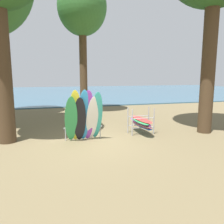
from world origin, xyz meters
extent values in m
plane|color=brown|center=(0.00, 0.00, 0.00)|extent=(80.00, 80.00, 0.00)
cube|color=#38607A|center=(0.00, 28.71, 0.05)|extent=(80.00, 36.00, 0.10)
cylinder|color=#42301E|center=(-3.38, 1.07, 3.19)|extent=(0.69, 0.69, 6.38)
cylinder|color=#42301E|center=(5.71, 0.24, 3.58)|extent=(0.65, 0.65, 7.15)
cylinder|color=#4C3823|center=(0.86, 7.55, 3.21)|extent=(0.55, 0.55, 6.43)
ellipsoid|color=#387033|center=(0.86, 7.55, 7.52)|extent=(3.44, 3.44, 3.95)
ellipsoid|color=#339E56|center=(-0.79, 0.26, 0.99)|extent=(0.54, 0.84, 1.98)
ellipsoid|color=yellow|center=(-0.61, 0.28, 1.12)|extent=(0.58, 0.84, 2.23)
ellipsoid|color=black|center=(-0.43, 0.29, 0.96)|extent=(0.55, 0.71, 1.92)
ellipsoid|color=#2D8ED1|center=(-0.25, 0.30, 1.12)|extent=(0.53, 0.73, 2.23)
ellipsoid|color=purple|center=(-0.07, 0.32, 1.11)|extent=(0.55, 0.76, 2.21)
ellipsoid|color=white|center=(0.11, 0.33, 0.98)|extent=(0.58, 0.81, 1.95)
ellipsoid|color=#38B2AD|center=(0.29, 0.34, 1.07)|extent=(0.54, 0.95, 2.14)
cylinder|color=#9EA0A5|center=(-1.01, 0.61, 0.28)|extent=(0.04, 0.04, 0.55)
cylinder|color=#9EA0A5|center=(0.51, 0.60, 0.28)|extent=(0.04, 0.04, 0.55)
cylinder|color=#9EA0A5|center=(-0.25, 0.61, 0.55)|extent=(1.68, 0.06, 0.04)
cylinder|color=#9EA0A5|center=(2.03, 0.59, 0.62)|extent=(0.05, 0.05, 1.25)
cylinder|color=#9EA0A5|center=(3.13, 0.59, 0.62)|extent=(0.05, 0.05, 1.25)
cylinder|color=#9EA0A5|center=(2.03, 1.19, 0.62)|extent=(0.05, 0.05, 1.25)
cylinder|color=#9EA0A5|center=(3.13, 1.19, 0.62)|extent=(0.05, 0.05, 1.25)
cylinder|color=#9EA0A5|center=(2.58, 0.59, 0.35)|extent=(1.10, 0.04, 0.04)
cylinder|color=#9EA0A5|center=(2.58, 0.59, 0.80)|extent=(1.10, 0.04, 0.04)
cylinder|color=#9EA0A5|center=(2.58, 1.19, 0.35)|extent=(1.10, 0.04, 0.04)
cylinder|color=#9EA0A5|center=(2.58, 1.19, 0.80)|extent=(1.10, 0.04, 0.04)
ellipsoid|color=#2D8ED1|center=(2.64, 0.89, 0.40)|extent=(0.52, 2.10, 0.06)
ellipsoid|color=pink|center=(2.60, 0.89, 0.46)|extent=(0.54, 2.11, 0.06)
ellipsoid|color=#C6B289|center=(2.58, 0.89, 0.52)|extent=(0.54, 2.11, 0.06)
ellipsoid|color=purple|center=(2.55, 0.89, 0.58)|extent=(0.55, 2.11, 0.06)
ellipsoid|color=#339E56|center=(2.53, 0.89, 0.64)|extent=(0.64, 2.13, 0.06)
ellipsoid|color=red|center=(2.61, 0.89, 0.70)|extent=(0.54, 2.11, 0.06)
camera|label=1|loc=(-1.61, -8.85, 2.78)|focal=35.69mm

